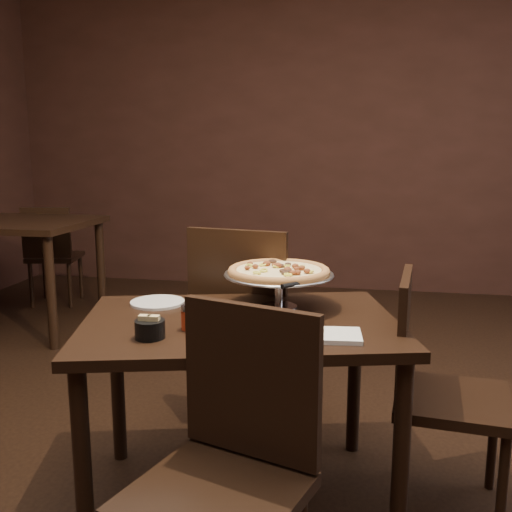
# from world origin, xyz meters

# --- Properties ---
(room) EXTENTS (6.04, 7.04, 2.84)m
(room) POSITION_xyz_m (0.06, 0.03, 1.40)
(room) COLOR black
(room) RESTS_ON ground
(dining_table) EXTENTS (1.31, 1.03, 0.72)m
(dining_table) POSITION_xyz_m (0.00, -0.01, 0.62)
(dining_table) COLOR black
(dining_table) RESTS_ON ground
(background_table) EXTENTS (1.32, 0.88, 0.82)m
(background_table) POSITION_xyz_m (-2.20, 1.77, 0.71)
(background_table) COLOR black
(background_table) RESTS_ON ground
(pizza_stand) EXTENTS (0.43, 0.43, 0.18)m
(pizza_stand) POSITION_xyz_m (0.12, 0.18, 0.87)
(pizza_stand) COLOR #AFB0B6
(pizza_stand) RESTS_ON dining_table
(parmesan_shaker) EXTENTS (0.06, 0.06, 0.10)m
(parmesan_shaker) POSITION_xyz_m (-0.06, -0.13, 0.77)
(parmesan_shaker) COLOR beige
(parmesan_shaker) RESTS_ON dining_table
(pepper_flake_shaker) EXTENTS (0.06, 0.06, 0.10)m
(pepper_flake_shaker) POSITION_xyz_m (-0.15, -0.15, 0.77)
(pepper_flake_shaker) COLOR maroon
(pepper_flake_shaker) RESTS_ON dining_table
(packet_caddy) EXTENTS (0.10, 0.10, 0.08)m
(packet_caddy) POSITION_xyz_m (-0.25, -0.27, 0.75)
(packet_caddy) COLOR black
(packet_caddy) RESTS_ON dining_table
(napkin_stack) EXTENTS (0.16, 0.16, 0.02)m
(napkin_stack) POSITION_xyz_m (0.37, -0.15, 0.73)
(napkin_stack) COLOR silver
(napkin_stack) RESTS_ON dining_table
(plate_left) EXTENTS (0.22, 0.22, 0.01)m
(plate_left) POSITION_xyz_m (-0.38, 0.15, 0.73)
(plate_left) COLOR silver
(plate_left) RESTS_ON dining_table
(plate_near) EXTENTS (0.25, 0.25, 0.01)m
(plate_near) POSITION_xyz_m (0.18, -0.23, 0.73)
(plate_near) COLOR silver
(plate_near) RESTS_ON dining_table
(serving_spatula) EXTENTS (0.14, 0.14, 0.02)m
(serving_spatula) POSITION_xyz_m (0.19, -0.01, 0.86)
(serving_spatula) COLOR #AFB0B6
(serving_spatula) RESTS_ON pizza_stand
(chair_far) EXTENTS (0.54, 0.54, 1.00)m
(chair_far) POSITION_xyz_m (-0.08, 0.53, 0.54)
(chair_far) COLOR black
(chair_far) RESTS_ON ground
(chair_near) EXTENTS (0.54, 0.54, 0.91)m
(chair_near) POSITION_xyz_m (0.10, -0.60, 0.50)
(chair_near) COLOR black
(chair_near) RESTS_ON ground
(chair_side) EXTENTS (0.46, 0.46, 0.89)m
(chair_side) POSITION_xyz_m (0.71, 0.09, 0.49)
(chair_side) COLOR black
(chair_side) RESTS_ON ground
(bg_chair_far) EXTENTS (0.48, 0.48, 0.86)m
(bg_chair_far) POSITION_xyz_m (-2.18, 2.42, 0.47)
(bg_chair_far) COLOR black
(bg_chair_far) RESTS_ON ground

